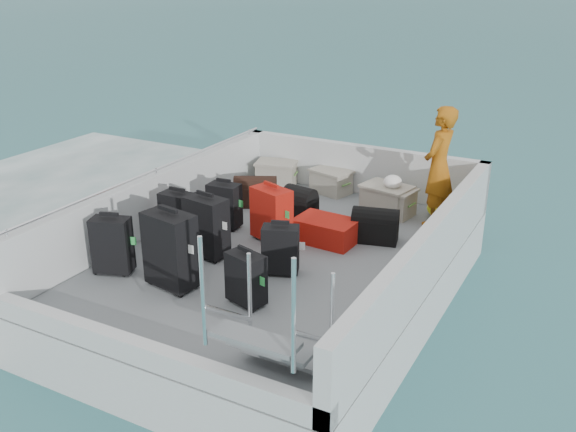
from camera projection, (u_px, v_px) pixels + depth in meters
name	position (u px, v px, depth m)	size (l,w,h in m)	color
ground	(279.00, 301.00, 7.60)	(160.00, 160.00, 0.00)	#1A5B5B
wake_foam	(3.00, 227.00, 9.72)	(10.00, 10.00, 0.00)	white
ferry_hull	(279.00, 279.00, 7.49)	(3.60, 5.00, 0.60)	silver
deck	(279.00, 255.00, 7.38)	(3.30, 4.70, 0.02)	slate
deck_fittings	(293.00, 240.00, 6.82)	(3.60, 5.00, 0.90)	#B8BDBC
suitcase_0	(112.00, 246.00, 6.81)	(0.40, 0.23, 0.63)	black
suitcase_1	(179.00, 219.00, 7.53)	(0.42, 0.24, 0.63)	black
suitcase_2	(224.00, 206.00, 8.01)	(0.39, 0.24, 0.57)	black
suitcase_3	(171.00, 251.00, 6.49)	(0.53, 0.31, 0.80)	black
suitcase_4	(207.00, 227.00, 7.20)	(0.47, 0.28, 0.70)	black
suitcase_5	(271.00, 215.00, 7.63)	(0.47, 0.28, 0.65)	#AB130D
suitcase_6	(246.00, 279.00, 6.20)	(0.38, 0.23, 0.53)	black
suitcase_7	(280.00, 250.00, 6.81)	(0.39, 0.22, 0.54)	black
suitcase_8	(326.00, 230.00, 7.65)	(0.47, 0.72, 0.28)	#AB130D
duffel_0	(255.00, 194.00, 8.79)	(0.58, 0.30, 0.32)	black
duffel_1	(300.00, 205.00, 8.39)	(0.41, 0.30, 0.32)	black
duffel_2	(375.00, 228.00, 7.66)	(0.55, 0.30, 0.32)	black
crate_0	(277.00, 174.00, 9.59)	(0.56, 0.38, 0.34)	#9F998B
crate_1	(331.00, 182.00, 9.27)	(0.53, 0.36, 0.32)	#9F998B
crate_2	(391.00, 202.00, 8.47)	(0.56, 0.38, 0.34)	#9F998B
crate_3	(386.00, 200.00, 8.51)	(0.59, 0.41, 0.36)	#9F998B
yellow_bag	(438.00, 208.00, 8.43)	(0.28, 0.26, 0.22)	yellow
white_bag	(393.00, 184.00, 8.37)	(0.24, 0.24, 0.18)	white
passenger	(439.00, 167.00, 7.96)	(0.56, 0.36, 1.52)	orange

